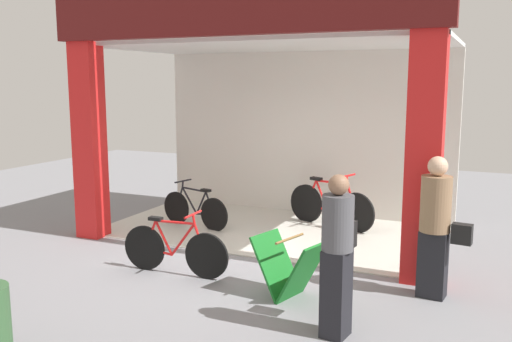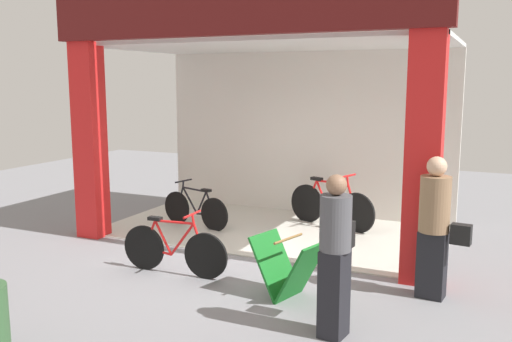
% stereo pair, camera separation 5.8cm
% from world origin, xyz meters
% --- Properties ---
extents(ground_plane, '(19.29, 19.29, 0.00)m').
position_xyz_m(ground_plane, '(0.00, 0.00, 0.00)').
color(ground_plane, gray).
rests_on(ground_plane, ground).
extents(shop_facade, '(5.84, 3.31, 3.98)m').
position_xyz_m(shop_facade, '(0.00, 1.53, 2.12)').
color(shop_facade, beige).
rests_on(shop_facade, ground).
extents(bicycle_inside_0, '(1.45, 0.44, 0.81)m').
position_xyz_m(bicycle_inside_0, '(-1.35, 1.16, 0.32)').
color(bicycle_inside_0, black).
rests_on(bicycle_inside_0, ground).
extents(bicycle_inside_1, '(1.68, 0.65, 0.97)m').
position_xyz_m(bicycle_inside_1, '(0.81, 2.12, 0.39)').
color(bicycle_inside_1, black).
rests_on(bicycle_inside_1, ground).
extents(bicycle_parked_0, '(1.55, 0.43, 0.85)m').
position_xyz_m(bicycle_parked_0, '(-0.39, -1.03, 0.34)').
color(bicycle_parked_0, black).
rests_on(bicycle_parked_0, ground).
extents(sandwich_board_sign, '(0.92, 0.72, 0.75)m').
position_xyz_m(sandwich_board_sign, '(1.29, -1.18, 0.37)').
color(sandwich_board_sign, '#197226').
rests_on(sandwich_board_sign, ground).
extents(pedestrian_1, '(0.62, 0.39, 1.69)m').
position_xyz_m(pedestrian_1, '(2.83, -0.45, 0.87)').
color(pedestrian_1, black).
rests_on(pedestrian_1, ground).
extents(pedestrian_2, '(0.35, 0.56, 1.65)m').
position_xyz_m(pedestrian_2, '(2.06, -1.90, 0.85)').
color(pedestrian_2, black).
rests_on(pedestrian_2, ground).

